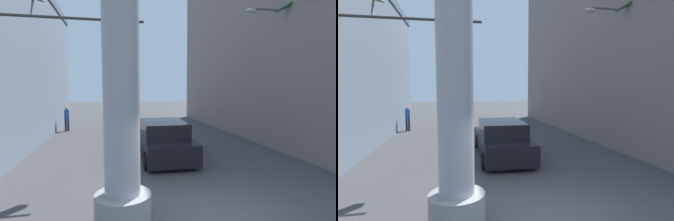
{
  "view_description": "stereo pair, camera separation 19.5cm",
  "coord_description": "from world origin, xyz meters",
  "views": [
    {
      "loc": [
        -2.16,
        -5.18,
        3.01
      ],
      "look_at": [
        0.0,
        4.79,
        2.13
      ],
      "focal_mm": 28.0,
      "sensor_mm": 36.0,
      "label": 1
    },
    {
      "loc": [
        -1.97,
        -5.22,
        3.01
      ],
      "look_at": [
        0.0,
        4.79,
        2.13
      ],
      "focal_mm": 28.0,
      "sensor_mm": 36.0,
      "label": 2
    }
  ],
  "objects": [
    {
      "name": "pedestrian_far_left",
      "position": [
        -5.23,
        14.02,
        1.01
      ],
      "size": [
        0.45,
        0.45,
        1.73
      ],
      "color": "#1E233F",
      "rests_on": "ground"
    },
    {
      "name": "palm_tree_near_right",
      "position": [
        6.44,
        4.85,
        4.58
      ],
      "size": [
        3.32,
        3.37,
        7.25
      ],
      "color": "brown",
      "rests_on": "ground"
    },
    {
      "name": "ground_plane",
      "position": [
        0.0,
        10.0,
        0.0
      ],
      "size": [
        87.34,
        87.34,
        0.0
      ],
      "primitive_type": "plane",
      "color": "#424244"
    },
    {
      "name": "traffic_light_mast",
      "position": [
        -4.44,
        4.88,
        3.98
      ],
      "size": [
        5.25,
        0.32,
        5.59
      ],
      "color": "#333333",
      "rests_on": "ground"
    },
    {
      "name": "palm_tree_mid_left",
      "position": [
        -6.63,
        9.41,
        5.28
      ],
      "size": [
        2.63,
        2.64,
        7.82
      ],
      "color": "brown",
      "rests_on": "ground"
    },
    {
      "name": "building_right",
      "position": [
        9.84,
        11.06,
        6.31
      ],
      "size": [
        8.66,
        20.93,
        12.6
      ],
      "color": "slate",
      "rests_on": "ground"
    },
    {
      "name": "car_lead",
      "position": [
        0.04,
        5.99,
        0.74
      ],
      "size": [
        2.15,
        5.06,
        1.56
      ],
      "color": "black",
      "rests_on": "ground"
    },
    {
      "name": "street_lamp",
      "position": [
        5.77,
        6.17,
        4.13
      ],
      "size": [
        2.22,
        0.28,
        6.83
      ],
      "color": "#59595E",
      "rests_on": "ground"
    }
  ]
}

